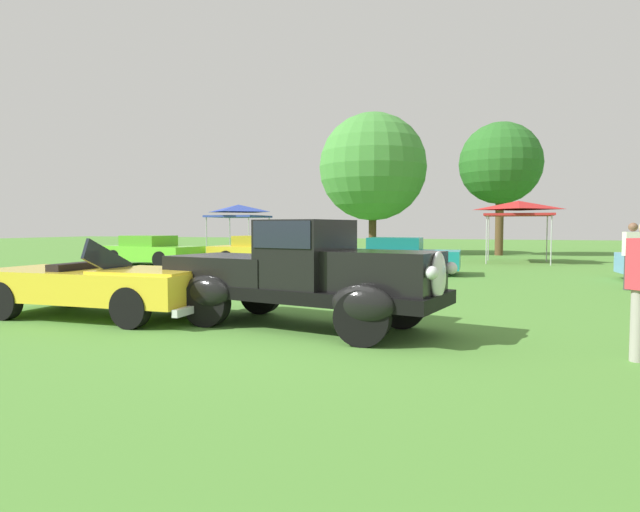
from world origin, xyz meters
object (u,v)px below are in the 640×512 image
object	(u,v)px
canopy_tent_left_field	(238,210)
canopy_tent_center_field	(518,207)
feature_pickup_truck	(302,272)
show_car_lime	(151,251)
show_car_yellow	(264,251)
spectator_between_cars	(632,254)
neighbor_convertible	(102,284)
show_car_teal	(399,256)

from	to	relation	value
canopy_tent_left_field	canopy_tent_center_field	distance (m)	13.50
feature_pickup_truck	show_car_lime	size ratio (longest dim) A/B	1.09
show_car_lime	canopy_tent_left_field	xyz separation A→B (m)	(0.66, 6.30, 1.82)
canopy_tent_center_field	show_car_lime	bearing A→B (deg)	-154.58
show_car_lime	show_car_yellow	world-z (taller)	same
spectator_between_cars	neighbor_convertible	bearing A→B (deg)	-141.93
canopy_tent_left_field	canopy_tent_center_field	world-z (taller)	same
show_car_teal	show_car_yellow	bearing A→B (deg)	164.46
feature_pickup_truck	spectator_between_cars	bearing A→B (deg)	50.54
show_car_yellow	canopy_tent_left_field	distance (m)	6.67
neighbor_convertible	show_car_teal	xyz separation A→B (m)	(3.31, 10.11, 0.02)
show_car_teal	feature_pickup_truck	bearing A→B (deg)	-87.89
feature_pickup_truck	canopy_tent_left_field	size ratio (longest dim) A/B	1.78
neighbor_convertible	show_car_teal	bearing A→B (deg)	71.89
neighbor_convertible	show_car_teal	distance (m)	10.64
feature_pickup_truck	show_car_teal	bearing A→B (deg)	92.11
show_car_lime	canopy_tent_center_field	bearing A→B (deg)	25.42
canopy_tent_left_field	show_car_lime	bearing A→B (deg)	-95.96
neighbor_convertible	show_car_teal	size ratio (longest dim) A/B	1.07
show_car_teal	canopy_tent_center_field	distance (m)	8.31
show_car_teal	spectator_between_cars	world-z (taller)	spectator_between_cars
neighbor_convertible	show_car_yellow	size ratio (longest dim) A/B	0.96
feature_pickup_truck	neighbor_convertible	xyz separation A→B (m)	(-3.67, -0.28, -0.29)
feature_pickup_truck	show_car_yellow	bearing A→B (deg)	118.13
neighbor_convertible	show_car_lime	world-z (taller)	neighbor_convertible
show_car_lime	show_car_yellow	size ratio (longest dim) A/B	0.99
spectator_between_cars	canopy_tent_left_field	bearing A→B (deg)	150.00
canopy_tent_left_field	canopy_tent_center_field	bearing A→B (deg)	1.79
show_car_yellow	spectator_between_cars	distance (m)	12.81
show_car_teal	canopy_tent_center_field	xyz separation A→B (m)	(3.86, 7.13, 1.82)
feature_pickup_truck	show_car_yellow	distance (m)	12.97
canopy_tent_left_field	canopy_tent_center_field	xyz separation A→B (m)	(13.49, 0.42, 0.00)
show_car_lime	show_car_yellow	distance (m)	4.69
show_car_lime	canopy_tent_left_field	world-z (taller)	canopy_tent_left_field
show_car_teal	canopy_tent_center_field	world-z (taller)	canopy_tent_center_field
show_car_lime	canopy_tent_center_field	xyz separation A→B (m)	(14.15, 6.72, 1.82)
show_car_teal	show_car_lime	bearing A→B (deg)	177.70
feature_pickup_truck	show_car_teal	size ratio (longest dim) A/B	1.21
show_car_yellow	show_car_teal	bearing A→B (deg)	-15.54
show_car_yellow	show_car_teal	size ratio (longest dim) A/B	1.11
show_car_teal	neighbor_convertible	bearing A→B (deg)	-108.11
spectator_between_cars	canopy_tent_center_field	size ratio (longest dim) A/B	0.60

